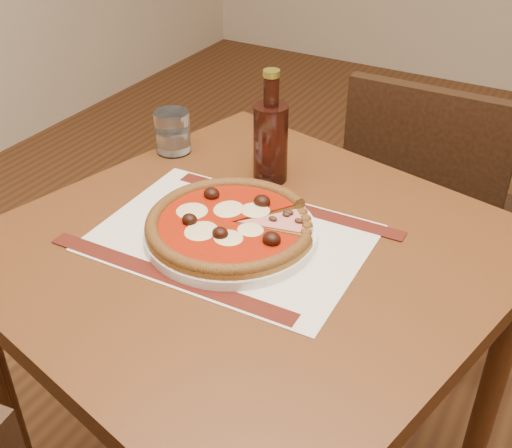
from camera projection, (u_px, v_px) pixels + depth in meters
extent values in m
cube|color=brown|center=(250.00, 254.00, 1.11)|extent=(0.96, 0.96, 0.04)
cylinder|color=brown|center=(7.00, 409.00, 1.30)|extent=(0.05, 0.05, 0.71)
cylinder|color=brown|center=(245.00, 258.00, 1.72)|extent=(0.05, 0.05, 0.71)
cylinder|color=brown|center=(490.00, 394.00, 1.33)|extent=(0.05, 0.05, 0.71)
cube|color=black|center=(430.00, 216.00, 1.80)|extent=(0.40, 0.40, 0.04)
cylinder|color=black|center=(491.00, 263.00, 1.97)|extent=(0.03, 0.03, 0.39)
cylinder|color=black|center=(385.00, 232.00, 2.11)|extent=(0.03, 0.03, 0.39)
cylinder|color=black|center=(462.00, 329.00, 1.73)|extent=(0.03, 0.03, 0.39)
cylinder|color=black|center=(344.00, 289.00, 1.87)|extent=(0.03, 0.03, 0.39)
cube|color=black|center=(422.00, 171.00, 1.55)|extent=(0.40, 0.04, 0.42)
cube|color=beige|center=(231.00, 238.00, 1.11)|extent=(0.46, 0.34, 0.00)
cylinder|color=white|center=(231.00, 233.00, 1.10)|extent=(0.30, 0.30, 0.02)
cylinder|color=#AD6F29|center=(231.00, 226.00, 1.10)|extent=(0.29, 0.29, 0.01)
torus|color=brown|center=(231.00, 223.00, 1.09)|extent=(0.29, 0.29, 0.02)
cylinder|color=#8D0C06|center=(231.00, 222.00, 1.09)|extent=(0.25, 0.25, 0.00)
ellipsoid|color=#FDEAAB|center=(253.00, 210.00, 1.12)|extent=(0.05, 0.04, 0.01)
ellipsoid|color=#FDEAAB|center=(226.00, 196.00, 1.16)|extent=(0.05, 0.04, 0.01)
ellipsoid|color=#FDEAAB|center=(205.00, 213.00, 1.11)|extent=(0.05, 0.04, 0.01)
ellipsoid|color=#FDEAAB|center=(188.00, 233.00, 1.06)|extent=(0.05, 0.04, 0.01)
ellipsoid|color=#FDEAAB|center=(228.00, 237.00, 1.05)|extent=(0.05, 0.04, 0.01)
ellipsoid|color=#FDEAAB|center=(269.00, 236.00, 1.05)|extent=(0.05, 0.04, 0.01)
ellipsoid|color=black|center=(255.00, 200.00, 1.12)|extent=(0.03, 0.03, 0.02)
ellipsoid|color=black|center=(212.00, 189.00, 1.15)|extent=(0.03, 0.03, 0.02)
ellipsoid|color=black|center=(195.00, 214.00, 1.08)|extent=(0.03, 0.03, 0.02)
ellipsoid|color=black|center=(210.00, 243.00, 1.01)|extent=(0.03, 0.03, 0.02)
ellipsoid|color=black|center=(257.00, 227.00, 1.05)|extent=(0.03, 0.03, 0.02)
ellipsoid|color=#361F13|center=(266.00, 222.00, 1.08)|extent=(0.02, 0.01, 0.01)
ellipsoid|color=#361F13|center=(290.00, 220.00, 1.09)|extent=(0.02, 0.01, 0.01)
ellipsoid|color=#361F13|center=(266.00, 218.00, 1.09)|extent=(0.02, 0.01, 0.01)
ellipsoid|color=#361F13|center=(288.00, 213.00, 1.11)|extent=(0.02, 0.01, 0.01)
cylinder|color=white|center=(173.00, 132.00, 1.36)|extent=(0.08, 0.08, 0.09)
cylinder|color=#33120C|center=(271.00, 143.00, 1.24)|extent=(0.07, 0.07, 0.16)
cylinder|color=#33120C|center=(271.00, 93.00, 1.18)|extent=(0.03, 0.03, 0.07)
cylinder|color=#A4A537|center=(272.00, 73.00, 1.16)|extent=(0.03, 0.03, 0.01)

